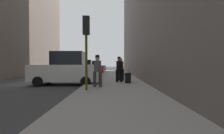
% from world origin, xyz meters
% --- Properties ---
extents(ground_plane, '(120.00, 120.00, 0.00)m').
position_xyz_m(ground_plane, '(0.00, 0.00, 0.00)').
color(ground_plane, '#38383A').
extents(sidewalk, '(4.00, 40.00, 0.15)m').
position_xyz_m(sidewalk, '(6.00, 0.00, 0.07)').
color(sidewalk, gray).
rests_on(sidewalk, ground_plane).
extents(parked_white_van, '(4.60, 2.07, 2.25)m').
position_xyz_m(parked_white_van, '(2.65, -0.78, 1.03)').
color(parked_white_van, silver).
rests_on(parked_white_van, ground_plane).
extents(parked_gray_coupe, '(4.27, 2.19, 1.79)m').
position_xyz_m(parked_gray_coupe, '(2.65, 4.36, 0.85)').
color(parked_gray_coupe, slate).
rests_on(parked_gray_coupe, ground_plane).
extents(parked_red_hatchback, '(4.24, 2.13, 1.79)m').
position_xyz_m(parked_red_hatchback, '(2.65, 10.56, 0.85)').
color(parked_red_hatchback, '#B2191E').
rests_on(parked_red_hatchback, ground_plane).
extents(parked_blue_sedan, '(4.26, 2.17, 1.79)m').
position_xyz_m(parked_blue_sedan, '(2.65, 16.39, 0.85)').
color(parked_blue_sedan, navy).
rests_on(parked_blue_sedan, ground_plane).
extents(fire_hydrant, '(0.42, 0.22, 0.70)m').
position_xyz_m(fire_hydrant, '(4.45, 2.94, 0.50)').
color(fire_hydrant, red).
rests_on(fire_hydrant, sidewalk).
extents(traffic_light, '(0.32, 0.32, 3.60)m').
position_xyz_m(traffic_light, '(4.50, -4.09, 2.76)').
color(traffic_light, '#514C0F').
rests_on(traffic_light, sidewalk).
extents(pedestrian_with_fedora, '(0.53, 0.49, 1.78)m').
position_xyz_m(pedestrian_with_fedora, '(6.25, -0.35, 1.14)').
color(pedestrian_with_fedora, black).
rests_on(pedestrian_with_fedora, sidewalk).
extents(pedestrian_with_beanie, '(0.52, 0.45, 1.78)m').
position_xyz_m(pedestrian_with_beanie, '(4.94, -2.88, 1.14)').
color(pedestrian_with_beanie, '#333338').
rests_on(pedestrian_with_beanie, sidewalk).
extents(pedestrian_in_red_jacket, '(0.51, 0.43, 1.71)m').
position_xyz_m(pedestrian_in_red_jacket, '(6.44, 0.74, 1.10)').
color(pedestrian_in_red_jacket, black).
rests_on(pedestrian_in_red_jacket, sidewalk).
extents(rolling_suitcase, '(0.46, 0.62, 1.04)m').
position_xyz_m(rolling_suitcase, '(6.84, -0.90, 0.49)').
color(rolling_suitcase, black).
rests_on(rolling_suitcase, sidewalk).
extents(duffel_bag, '(0.32, 0.44, 0.28)m').
position_xyz_m(duffel_bag, '(7.18, 4.94, 0.29)').
color(duffel_bag, '#472D19').
rests_on(duffel_bag, sidewalk).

